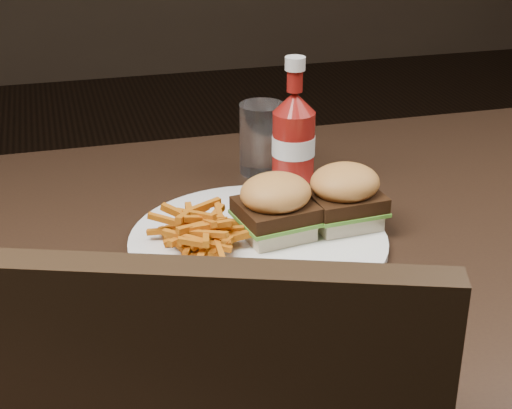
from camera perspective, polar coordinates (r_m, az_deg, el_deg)
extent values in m
cube|color=black|center=(1.00, 3.62, -3.50)|extent=(1.20, 0.80, 0.04)
cylinder|color=white|center=(0.97, 0.16, -2.65)|extent=(0.32, 0.32, 0.01)
cube|color=beige|center=(0.97, 1.42, -1.66)|extent=(0.09, 0.09, 0.02)
cube|color=beige|center=(1.00, 6.37, -0.84)|extent=(0.08, 0.08, 0.02)
cylinder|color=maroon|center=(1.09, 2.73, 3.78)|extent=(0.08, 0.08, 0.12)
cylinder|color=white|center=(1.16, 0.43, 4.85)|extent=(0.07, 0.07, 0.10)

